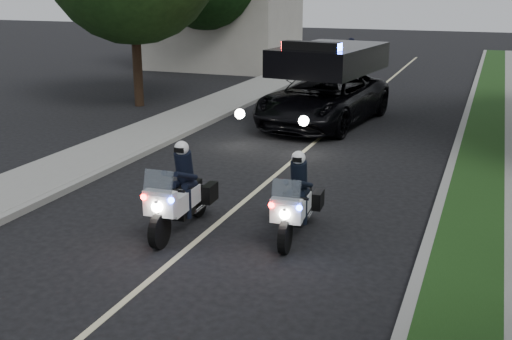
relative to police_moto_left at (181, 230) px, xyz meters
The scene contains 14 objects.
ground 2.83m from the police_moto_left, 79.41° to the right, with size 120.00×120.00×0.00m, color black.
curb_right 8.57m from the police_moto_left, 57.36° to the left, with size 0.20×60.00×0.15m, color gray.
grass_verge 8.96m from the police_moto_left, 53.59° to the left, with size 1.20×60.00×0.16m, color #193814.
curb_left 8.05m from the police_moto_left, 116.39° to the left, with size 0.20×60.00×0.15m, color gray.
sidewalk_left 8.60m from the police_moto_left, 122.97° to the left, with size 2.00×60.00×0.16m, color gray.
building_far 25.32m from the police_moto_left, 112.21° to the left, with size 8.00×6.00×7.00m, color #A8A396.
lane_marking 7.23m from the police_moto_left, 85.87° to the left, with size 0.12×50.00×0.01m, color #BFB78C.
police_moto_left is the anchor object (origin of this frame).
police_moto_right 2.24m from the police_moto_left, 13.76° to the left, with size 0.68×1.95×1.66m, color silver, non-canonical shape.
police_suv 10.45m from the police_moto_left, 89.65° to the left, with size 2.94×6.35×3.09m, color black.
bicycle 21.53m from the police_moto_left, 93.96° to the left, with size 0.63×1.81×0.94m, color black.
cyclist 21.53m from the police_moto_left, 93.96° to the left, with size 0.66×0.44×1.83m, color black.
tree_left_near 13.43m from the police_moto_left, 124.39° to the left, with size 6.61×6.61×11.02m, color #1C3E14, non-canonical shape.
tree_left_far 22.56m from the police_moto_left, 113.60° to the left, with size 6.23×6.23×10.38m, color black, non-canonical shape.
Camera 1 is at (4.94, -7.41, 4.66)m, focal length 44.09 mm.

